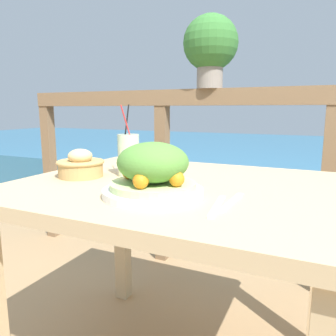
{
  "coord_description": "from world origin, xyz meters",
  "views": [
    {
      "loc": [
        0.41,
        -0.93,
        0.94
      ],
      "look_at": [
        0.0,
        -0.07,
        0.77
      ],
      "focal_mm": 35.0,
      "sensor_mm": 36.0,
      "label": 1
    }
  ],
  "objects_px": {
    "drink_glass": "(129,155)",
    "bread_basket": "(81,165)",
    "potted_plant": "(210,46)",
    "salad_plate": "(153,173)"
  },
  "relations": [
    {
      "from": "drink_glass",
      "to": "bread_basket",
      "type": "height_order",
      "value": "drink_glass"
    },
    {
      "from": "drink_glass",
      "to": "potted_plant",
      "type": "bearing_deg",
      "value": 87.55
    },
    {
      "from": "bread_basket",
      "to": "potted_plant",
      "type": "distance_m",
      "value": 1.04
    },
    {
      "from": "salad_plate",
      "to": "drink_glass",
      "type": "distance_m",
      "value": 0.29
    },
    {
      "from": "salad_plate",
      "to": "potted_plant",
      "type": "xyz_separation_m",
      "value": [
        -0.17,
        1.0,
        0.5
      ]
    },
    {
      "from": "drink_glass",
      "to": "potted_plant",
      "type": "distance_m",
      "value": 0.93
    },
    {
      "from": "bread_basket",
      "to": "drink_glass",
      "type": "bearing_deg",
      "value": 32.11
    },
    {
      "from": "bread_basket",
      "to": "potted_plant",
      "type": "xyz_separation_m",
      "value": [
        0.17,
        0.88,
        0.53
      ]
    },
    {
      "from": "drink_glass",
      "to": "bread_basket",
      "type": "bearing_deg",
      "value": -147.89
    },
    {
      "from": "bread_basket",
      "to": "salad_plate",
      "type": "bearing_deg",
      "value": -19.07
    }
  ]
}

